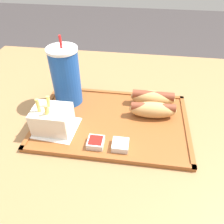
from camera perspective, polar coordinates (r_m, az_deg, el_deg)
The scene contains 9 objects.
dining_table at distance 0.90m, azimuth -1.70°, elevation -20.19°, with size 1.14×0.99×0.70m.
food_tray at distance 0.64m, azimuth 0.00°, elevation -2.39°, with size 0.43×0.29×0.01m.
paper_napkin at distance 0.63m, azimuth -14.69°, elevation -3.94°, with size 0.13×0.11×0.00m.
soda_cup at distance 0.67m, azimuth -11.96°, elevation 9.09°, with size 0.09×0.09×0.21m.
hot_dog_far at distance 0.68m, azimuth 10.60°, elevation 3.74°, with size 0.14×0.05×0.05m.
hot_dog_near at distance 0.64m, azimuth 10.61°, elevation 0.68°, with size 0.14×0.05×0.05m.
fries_carton at distance 0.60m, azimuth -15.30°, elevation -1.82°, with size 0.10×0.08×0.11m.
sauce_cup_mayo at distance 0.55m, azimuth 2.20°, elevation -8.56°, with size 0.04×0.04×0.02m.
sauce_cup_ketchup at distance 0.56m, azimuth -4.26°, elevation -7.88°, with size 0.04×0.04×0.02m.
Camera 1 is at (0.09, -0.44, 1.14)m, focal length 35.00 mm.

